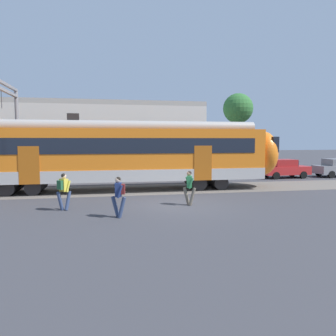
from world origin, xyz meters
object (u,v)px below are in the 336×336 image
(pedestrian_yellow, at_px, (63,188))
(parked_car_red, at_px, (284,169))
(pedestrian_navy, at_px, (119,193))
(pedestrian_green, at_px, (189,185))

(pedestrian_yellow, xyz_separation_m, parked_car_red, (16.37, 9.76, -0.21))
(pedestrian_yellow, xyz_separation_m, pedestrian_navy, (2.38, -1.80, 0.00))
(pedestrian_yellow, bearing_deg, pedestrian_navy, -37.17)
(pedestrian_yellow, distance_m, pedestrian_navy, 2.99)
(pedestrian_navy, xyz_separation_m, parked_car_red, (13.99, 11.56, -0.21))
(pedestrian_yellow, xyz_separation_m, pedestrian_green, (5.80, 0.11, -0.03))
(pedestrian_navy, relative_size, pedestrian_green, 1.00)
(pedestrian_green, bearing_deg, parked_car_red, 42.37)
(pedestrian_yellow, relative_size, parked_car_red, 0.41)
(pedestrian_navy, distance_m, parked_car_red, 18.16)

